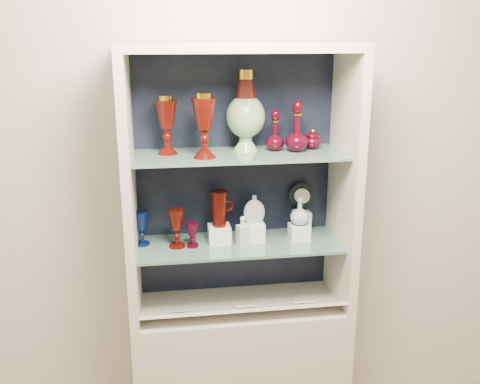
{
  "coord_description": "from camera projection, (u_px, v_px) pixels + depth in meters",
  "views": [
    {
      "loc": [
        -0.33,
        -0.71,
        1.97
      ],
      "look_at": [
        0.0,
        1.53,
        1.3
      ],
      "focal_mm": 40.0,
      "sensor_mm": 36.0,
      "label": 1
    }
  ],
  "objects": [
    {
      "name": "cabinet_top_cap",
      "position": [
        240.0,
        47.0,
        2.19
      ],
      "size": [
        1.0,
        0.4,
        0.04
      ],
      "primitive_type": "cube",
      "color": "beige",
      "rests_on": "cabinet_side_left"
    },
    {
      "name": "riser_flat_flask",
      "position": [
        254.0,
        232.0,
        2.47
      ],
      "size": [
        0.09,
        0.09,
        0.09
      ],
      "primitive_type": "cube",
      "color": "silver",
      "rests_on": "shelf_lower"
    },
    {
      "name": "pedestal_lamp_left",
      "position": [
        167.0,
        125.0,
        2.29
      ],
      "size": [
        0.1,
        0.1,
        0.25
      ],
      "primitive_type": null,
      "rotation": [
        0.0,
        0.0,
        -0.04
      ],
      "color": "#410C06",
      "rests_on": "shelf_upper"
    },
    {
      "name": "label_card_2",
      "position": [
        303.0,
        302.0,
        2.44
      ],
      "size": [
        0.1,
        0.06,
        0.03
      ],
      "primitive_type": "cube",
      "rotation": [
        -0.44,
        0.0,
        0.0
      ],
      "color": "white",
      "rests_on": "label_ledge"
    },
    {
      "name": "ruby_decanter_b",
      "position": [
        275.0,
        129.0,
        2.36
      ],
      "size": [
        0.09,
        0.09,
        0.2
      ],
      "primitive_type": null,
      "rotation": [
        0.0,
        0.0,
        -0.12
      ],
      "color": "#3E0410",
      "rests_on": "shelf_upper"
    },
    {
      "name": "ruby_pitcher",
      "position": [
        219.0,
        208.0,
        2.42
      ],
      "size": [
        0.14,
        0.1,
        0.17
      ],
      "primitive_type": null,
      "rotation": [
        0.0,
        0.0,
        0.21
      ],
      "color": "#410C06",
      "rests_on": "riser_ruby_pitcher"
    },
    {
      "name": "ruby_goblet_small",
      "position": [
        192.0,
        235.0,
        2.39
      ],
      "size": [
        0.06,
        0.06,
        0.11
      ],
      "primitive_type": null,
      "rotation": [
        0.0,
        0.0,
        -0.01
      ],
      "color": "#3E0410",
      "rests_on": "shelf_lower"
    },
    {
      "name": "cabinet_back_panel",
      "position": [
        234.0,
        176.0,
        2.54
      ],
      "size": [
        0.98,
        0.02,
        1.15
      ],
      "primitive_type": "cube",
      "color": "black",
      "rests_on": "cabinet_base"
    },
    {
      "name": "ruby_decanter_a",
      "position": [
        297.0,
        123.0,
        2.34
      ],
      "size": [
        0.11,
        0.11,
        0.26
      ],
      "primitive_type": null,
      "rotation": [
        0.0,
        0.0,
        -0.09
      ],
      "color": "#3E0410",
      "rests_on": "shelf_upper"
    },
    {
      "name": "flat_flask",
      "position": [
        254.0,
        209.0,
        2.43
      ],
      "size": [
        0.1,
        0.05,
        0.13
      ],
      "primitive_type": null,
      "rotation": [
        0.0,
        0.0,
        -0.08
      ],
      "color": "#B1B9C4",
      "rests_on": "riser_flat_flask"
    },
    {
      "name": "shelf_upper",
      "position": [
        239.0,
        155.0,
        2.34
      ],
      "size": [
        0.92,
        0.34,
        0.01
      ],
      "primitive_type": "cube",
      "color": "slate",
      "rests_on": "cabinet_side_left"
    },
    {
      "name": "cabinet_side_left",
      "position": [
        129.0,
        191.0,
        2.29
      ],
      "size": [
        0.04,
        0.4,
        1.15
      ],
      "primitive_type": "cube",
      "color": "beige",
      "rests_on": "cabinet_base"
    },
    {
      "name": "clear_round_decanter",
      "position": [
        300.0,
        212.0,
        2.46
      ],
      "size": [
        0.11,
        0.11,
        0.13
      ],
      "primitive_type": null,
      "rotation": [
        0.0,
        0.0,
        0.37
      ],
      "color": "#ACBEC6",
      "rests_on": "riser_clear_round_decanter"
    },
    {
      "name": "label_card_0",
      "position": [
        180.0,
        311.0,
        2.36
      ],
      "size": [
        0.1,
        0.06,
        0.03
      ],
      "primitive_type": "cube",
      "rotation": [
        -0.44,
        0.0,
        0.0
      ],
      "color": "white",
      "rests_on": "label_ledge"
    },
    {
      "name": "ruby_goblet_tall",
      "position": [
        177.0,
        228.0,
        2.38
      ],
      "size": [
        0.09,
        0.09,
        0.18
      ],
      "primitive_type": null,
      "rotation": [
        0.0,
        0.0,
        0.21
      ],
      "color": "#410C06",
      "rests_on": "shelf_lower"
    },
    {
      "name": "cabinet_base",
      "position": [
        240.0,
        372.0,
        2.63
      ],
      "size": [
        1.0,
        0.4,
        0.75
      ],
      "primitive_type": "cube",
      "color": "beige",
      "rests_on": "ground"
    },
    {
      "name": "pedestal_lamp_right",
      "position": [
        204.0,
        126.0,
        2.22
      ],
      "size": [
        0.12,
        0.12,
        0.27
      ],
      "primitive_type": null,
      "rotation": [
        0.0,
        0.0,
        0.14
      ],
      "color": "#410C06",
      "rests_on": "shelf_upper"
    },
    {
      "name": "cameo_medallion",
      "position": [
        302.0,
        197.0,
        2.56
      ],
      "size": [
        0.13,
        0.08,
        0.15
      ],
      "primitive_type": null,
      "rotation": [
        0.0,
        0.0,
        -0.32
      ],
      "color": "black",
      "rests_on": "riser_cameo_medallion"
    },
    {
      "name": "cabinet_side_right",
      "position": [
        344.0,
        182.0,
        2.42
      ],
      "size": [
        0.04,
        0.4,
        1.15
      ],
      "primitive_type": "cube",
      "color": "beige",
      "rests_on": "cabinet_base"
    },
    {
      "name": "riser_ruby_pitcher",
      "position": [
        219.0,
        234.0,
        2.45
      ],
      "size": [
        0.1,
        0.1,
        0.08
      ],
      "primitive_type": "cube",
      "color": "silver",
      "rests_on": "shelf_lower"
    },
    {
      "name": "cobalt_goblet",
      "position": [
        142.0,
        228.0,
        2.41
      ],
      "size": [
        0.08,
        0.08,
        0.16
      ],
      "primitive_type": null,
      "rotation": [
        0.0,
        0.0,
        -0.3
      ],
      "color": "#061243",
      "rests_on": "shelf_lower"
    },
    {
      "name": "lidded_bowl",
      "position": [
        312.0,
        138.0,
        2.42
      ],
      "size": [
        0.11,
        0.11,
        0.09
      ],
      "primitive_type": null,
      "rotation": [
        0.0,
        0.0,
        -0.37
      ],
      "color": "#3E0410",
      "rests_on": "shelf_upper"
    },
    {
      "name": "riser_clear_round_decanter",
      "position": [
        299.0,
        232.0,
        2.49
      ],
      "size": [
        0.09,
        0.09,
        0.07
      ],
      "primitive_type": "cube",
      "color": "silver",
      "rests_on": "shelf_lower"
    },
    {
      "name": "label_card_1",
      "position": [
        247.0,
        306.0,
        2.4
      ],
      "size": [
        0.1,
        0.06,
        0.03
      ],
      "primitive_type": "cube",
      "rotation": [
        -0.44,
        0.0,
        0.0
      ],
      "color": "white",
      "rests_on": "label_ledge"
    },
    {
      "name": "shelf_lower",
      "position": [
        239.0,
        244.0,
        2.46
      ],
      "size": [
        0.92,
        0.34,
        0.01
      ],
      "primitive_type": "cube",
      "color": "slate",
      "rests_on": "cabinet_side_left"
    },
    {
      "name": "riser_cameo_medallion",
      "position": [
        301.0,
        221.0,
        2.59
      ],
      "size": [
        0.08,
        0.08,
        0.1
      ],
      "primitive_type": "cube",
      "color": "silver",
      "rests_on": "shelf_lower"
    },
    {
      "name": "label_card_3",
      "position": [
        183.0,
        311.0,
        2.36
      ],
      "size": [
        0.1,
        0.06,
        0.03
      ],
      "primitive_type": "cube",
      "rotation": [
        -0.44,
        0.0,
        0.0
      ],
      "color": "white",
      "rests_on": "label_ledge"
    },
    {
      "name": "enamel_urn",
      "position": [
        246.0,
        111.0,
        2.35
      ],
      "size": [
        0.22,
        0.22,
        0.36
      ],
      "primitive_type": null,
      "rotation": [
        0.0,
        0.0,
        -0.35
      ],
      "color": "#0C4D29",
      "rests_on": "shelf_upper"
    },
    {
      "name": "wall_back",
      "position": [
        233.0,
        159.0,
        2.54
      ],
      "size": [
        3.5,
        0.02,
        2.8
      ],
      "primitive_type": "cube",
      "color": "beige",
      "rests_on": "ground"
    },
    {
      "name": "clear_square_bottle",
      "position": [
        243.0,
        231.0,
        2.4
      ],
      "size": [
        0.06,
        0.06,
        0.14
      ],
      "primitive_type": null,
      "rotation": [
        0.0,
        0.0,
        0.25
      ],
      "color": "#ACBEC6",
      "rests_on": "shelf_lower"
    },
    {
      "name": "label_ledge",
      "position": [
        244.0,
        309.0,
        2.41
      ],
      "size": [
        0.92,
        0.17,
        0.09
      ],
      "primitive_type": "cube",
      "rotation": [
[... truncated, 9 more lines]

